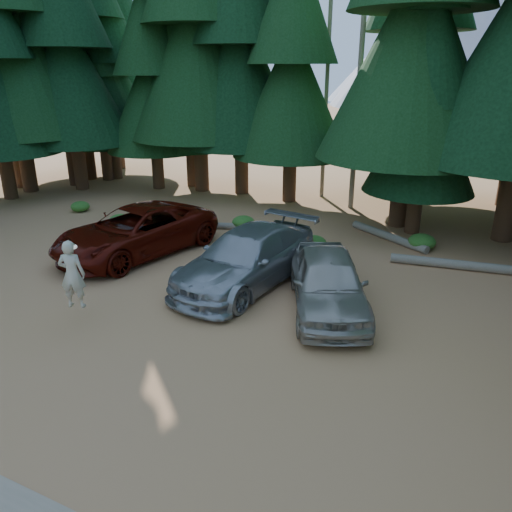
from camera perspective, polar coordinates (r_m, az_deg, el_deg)
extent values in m
plane|color=#B3804C|center=(12.97, -10.82, -9.77)|extent=(160.00, 160.00, 0.00)
cylinder|color=#666151|center=(24.08, 11.75, 19.33)|extent=(0.24, 0.24, 12.00)
cylinder|color=#666151|center=(26.13, 8.03, 17.46)|extent=(0.20, 0.20, 10.00)
cone|color=#9A9EA3|center=(94.34, 23.66, 24.03)|extent=(44.00, 44.00, 28.00)
cone|color=#9A9EA3|center=(104.91, 19.02, 21.93)|extent=(36.00, 36.00, 20.00)
imported|color=#520E07|center=(18.74, -13.54, 2.79)|extent=(4.23, 6.75, 1.74)
imported|color=#A0A4A8|center=(15.68, -1.06, -0.26)|extent=(3.24, 6.23, 1.73)
imported|color=#AFA99C|center=(14.18, 8.26, -2.97)|extent=(3.86, 5.32, 1.68)
imported|color=beige|center=(13.88, -20.28, -1.97)|extent=(0.80, 0.67, 1.87)
cylinder|color=white|center=(13.66, -20.51, 0.94)|extent=(0.36, 0.36, 0.04)
cylinder|color=#666151|center=(21.09, -0.50, 3.33)|extent=(3.70, 1.43, 0.27)
cylinder|color=#666151|center=(20.56, 14.89, 2.19)|extent=(3.41, 2.29, 0.31)
cylinder|color=#666151|center=(18.43, 22.90, -1.01)|extent=(4.99, 1.05, 0.32)
ellipsoid|color=#27661E|center=(22.37, -15.29, 3.95)|extent=(0.94, 0.94, 0.52)
ellipsoid|color=#27661E|center=(21.61, -14.52, 3.33)|extent=(0.83, 0.83, 0.45)
ellipsoid|color=#27661E|center=(21.33, -1.46, 3.89)|extent=(0.97, 0.97, 0.53)
ellipsoid|color=#27661E|center=(20.29, 0.60, 3.03)|extent=(1.02, 1.02, 0.56)
ellipsoid|color=#27661E|center=(18.93, 6.57, 1.51)|extent=(0.98, 0.98, 0.54)
ellipsoid|color=#27661E|center=(19.92, 18.43, 1.58)|extent=(1.03, 1.03, 0.57)
ellipsoid|color=#27661E|center=(25.25, -19.45, 5.36)|extent=(0.87, 0.87, 0.48)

